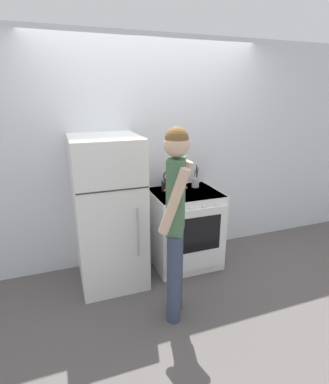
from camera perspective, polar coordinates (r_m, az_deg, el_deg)
The scene contains 8 objects.
ground_plane at distance 3.91m, azimuth -2.34°, elevation -11.57°, with size 14.00×14.00×0.00m, color #5B5654.
wall_back at distance 3.49m, azimuth -2.76°, elevation 7.18°, with size 10.00×0.06×2.55m.
refrigerator at distance 3.14m, azimuth -10.57°, elevation -3.81°, with size 0.67×0.74×1.56m.
stove_range at distance 3.51m, azimuth 4.01°, elevation -6.91°, with size 0.75×0.68×0.89m.
dutch_oven_pot at distance 3.17m, azimuth 2.15°, elevation 0.10°, with size 0.26×0.22×0.15m.
tea_kettle at distance 3.40m, azimuth 0.75°, elevation 1.51°, with size 0.20×0.16×0.23m.
utensil_jar at distance 3.54m, azimuth 5.93°, elevation 1.95°, with size 0.09×0.09×0.27m.
person at distance 2.49m, azimuth 2.16°, elevation -4.67°, with size 0.39×0.42×1.71m.
Camera 1 is at (-1.00, -3.24, 1.94)m, focal length 28.00 mm.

